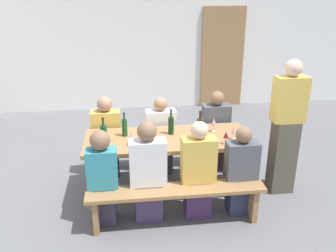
{
  "coord_description": "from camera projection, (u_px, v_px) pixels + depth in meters",
  "views": [
    {
      "loc": [
        -0.52,
        -4.05,
        2.49
      ],
      "look_at": [
        0.0,
        0.0,
        0.9
      ],
      "focal_mm": 38.74,
      "sensor_mm": 36.0,
      "label": 1
    }
  ],
  "objects": [
    {
      "name": "ground_plane",
      "position": [
        168.0,
        190.0,
        4.71
      ],
      "size": [
        24.0,
        24.0,
        0.0
      ],
      "primitive_type": "plane",
      "color": "slate"
    },
    {
      "name": "back_wall",
      "position": [
        146.0,
        32.0,
        7.44
      ],
      "size": [
        14.0,
        0.2,
        3.2
      ],
      "primitive_type": "cube",
      "color": "white",
      "rests_on": "ground"
    },
    {
      "name": "wooden_door",
      "position": [
        222.0,
        58.0,
        7.7
      ],
      "size": [
        0.9,
        0.06,
        2.1
      ],
      "primitive_type": "cube",
      "color": "#9E7247",
      "rests_on": "ground"
    },
    {
      "name": "tasting_table",
      "position": [
        168.0,
        143.0,
        4.47
      ],
      "size": [
        2.04,
        0.8,
        0.75
      ],
      "color": "#9E7247",
      "rests_on": "ground"
    },
    {
      "name": "bench_near",
      "position": [
        176.0,
        196.0,
        3.93
      ],
      "size": [
        1.94,
        0.3,
        0.45
      ],
      "color": "#9E7247",
      "rests_on": "ground"
    },
    {
      "name": "bench_far",
      "position": [
        162.0,
        144.0,
        5.23
      ],
      "size": [
        1.94,
        0.3,
        0.45
      ],
      "color": "#9E7247",
      "rests_on": "ground"
    },
    {
      "name": "wine_bottle_0",
      "position": [
        171.0,
        125.0,
        4.5
      ],
      "size": [
        0.07,
        0.07,
        0.33
      ],
      "color": "#143319",
      "rests_on": "tasting_table"
    },
    {
      "name": "wine_bottle_1",
      "position": [
        200.0,
        128.0,
        4.38
      ],
      "size": [
        0.08,
        0.08,
        0.35
      ],
      "color": "#332814",
      "rests_on": "tasting_table"
    },
    {
      "name": "wine_bottle_2",
      "position": [
        104.0,
        134.0,
        4.24
      ],
      "size": [
        0.08,
        0.08,
        0.32
      ],
      "color": "#194723",
      "rests_on": "tasting_table"
    },
    {
      "name": "wine_bottle_3",
      "position": [
        125.0,
        127.0,
        4.44
      ],
      "size": [
        0.07,
        0.07,
        0.3
      ],
      "color": "#194723",
      "rests_on": "tasting_table"
    },
    {
      "name": "wine_glass_0",
      "position": [
        234.0,
        130.0,
        4.34
      ],
      "size": [
        0.07,
        0.07,
        0.17
      ],
      "color": "silver",
      "rests_on": "tasting_table"
    },
    {
      "name": "wine_glass_1",
      "position": [
        214.0,
        122.0,
        4.57
      ],
      "size": [
        0.07,
        0.07,
        0.18
      ],
      "color": "silver",
      "rests_on": "tasting_table"
    },
    {
      "name": "wine_glass_2",
      "position": [
        132.0,
        136.0,
        4.19
      ],
      "size": [
        0.08,
        0.08,
        0.17
      ],
      "color": "silver",
      "rests_on": "tasting_table"
    },
    {
      "name": "wine_glass_3",
      "position": [
        226.0,
        135.0,
        4.22
      ],
      "size": [
        0.06,
        0.06,
        0.15
      ],
      "color": "silver",
      "rests_on": "tasting_table"
    },
    {
      "name": "wine_glass_4",
      "position": [
        149.0,
        129.0,
        4.35
      ],
      "size": [
        0.07,
        0.07,
        0.18
      ],
      "color": "silver",
      "rests_on": "tasting_table"
    },
    {
      "name": "seated_guest_near_0",
      "position": [
        103.0,
        179.0,
        3.91
      ],
      "size": [
        0.33,
        0.24,
        1.1
      ],
      "rotation": [
        0.0,
        0.0,
        1.57
      ],
      "color": "#39384F",
      "rests_on": "ground"
    },
    {
      "name": "seated_guest_near_1",
      "position": [
        148.0,
        174.0,
        3.96
      ],
      "size": [
        0.4,
        0.24,
        1.18
      ],
      "rotation": [
        0.0,
        0.0,
        1.57
      ],
      "color": "#4B3B63",
      "rests_on": "ground"
    },
    {
      "name": "seated_guest_near_2",
      "position": [
        198.0,
        172.0,
        4.03
      ],
      "size": [
        0.38,
        0.24,
        1.15
      ],
      "rotation": [
        0.0,
        0.0,
        1.57
      ],
      "color": "#492D58",
      "rests_on": "ground"
    },
    {
      "name": "seated_guest_near_3",
      "position": [
        241.0,
        173.0,
        4.11
      ],
      "size": [
        0.36,
        0.24,
        1.06
      ],
      "rotation": [
        0.0,
        0.0,
        1.57
      ],
      "color": "#323756",
      "rests_on": "ground"
    },
    {
      "name": "seated_guest_far_0",
      "position": [
        107.0,
        139.0,
        4.93
      ],
      "size": [
        0.39,
        0.24,
        1.14
      ],
      "rotation": [
        0.0,
        0.0,
        -1.57
      ],
      "color": "#313156",
      "rests_on": "ground"
    },
    {
      "name": "seated_guest_far_1",
      "position": [
        161.0,
        138.0,
        5.03
      ],
      "size": [
        0.41,
        0.24,
        1.1
      ],
      "rotation": [
        0.0,
        0.0,
        -1.57
      ],
      "color": "#4F516D",
      "rests_on": "ground"
    },
    {
      "name": "seated_guest_far_2",
      "position": [
        215.0,
        133.0,
        5.11
      ],
      "size": [
        0.38,
        0.24,
        1.15
      ],
      "rotation": [
        0.0,
        0.0,
        -1.57
      ],
      "color": "#412A36",
      "rests_on": "ground"
    },
    {
      "name": "standing_host",
      "position": [
        286.0,
        130.0,
        4.44
      ],
      "size": [
        0.39,
        0.24,
        1.71
      ],
      "rotation": [
        0.0,
        0.0,
        3.14
      ],
      "color": "brown",
      "rests_on": "ground"
    }
  ]
}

